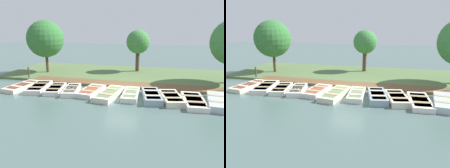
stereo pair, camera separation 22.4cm
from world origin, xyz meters
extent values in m
plane|color=#4C6660|center=(0.00, 0.00, 0.00)|extent=(80.00, 80.00, 0.00)
cube|color=#567042|center=(-5.00, 0.00, 0.10)|extent=(8.00, 24.00, 0.19)
cube|color=brown|center=(-1.32, 0.00, 0.10)|extent=(1.58, 16.16, 0.20)
cube|color=beige|center=(1.21, -7.57, 0.15)|extent=(3.17, 1.54, 0.30)
cube|color=#994C33|center=(1.21, -7.57, 0.29)|extent=(2.59, 1.22, 0.02)
cube|color=beige|center=(1.78, -7.63, 0.32)|extent=(0.43, 1.13, 0.03)
cube|color=beige|center=(0.63, -7.50, 0.32)|extent=(0.43, 1.13, 0.03)
cube|color=silver|center=(1.16, -6.14, 0.16)|extent=(3.19, 1.86, 0.32)
cube|color=#6B7F51|center=(1.16, -6.14, 0.30)|extent=(2.60, 1.48, 0.03)
cube|color=tan|center=(1.72, -6.02, 0.33)|extent=(0.54, 1.17, 0.03)
cube|color=tan|center=(0.61, -6.27, 0.33)|extent=(0.54, 1.17, 0.03)
cube|color=silver|center=(1.31, -4.70, 0.16)|extent=(2.79, 1.66, 0.32)
cube|color=beige|center=(1.31, -4.70, 0.31)|extent=(2.27, 1.32, 0.03)
cube|color=tan|center=(1.79, -4.59, 0.33)|extent=(0.48, 1.05, 0.03)
cube|color=tan|center=(0.83, -4.81, 0.33)|extent=(0.48, 1.05, 0.03)
cube|color=silver|center=(1.29, -3.42, 0.17)|extent=(2.83, 1.58, 0.34)
cube|color=#4C709E|center=(1.29, -3.42, 0.32)|extent=(2.31, 1.26, 0.03)
cube|color=tan|center=(1.78, -3.30, 0.35)|extent=(0.47, 0.95, 0.03)
cube|color=tan|center=(0.79, -3.54, 0.35)|extent=(0.47, 0.95, 0.03)
cube|color=silver|center=(1.18, -1.96, 0.17)|extent=(2.85, 1.51, 0.33)
cube|color=#994C33|center=(1.18, -1.96, 0.32)|extent=(2.33, 1.19, 0.03)
cube|color=tan|center=(1.70, -2.02, 0.35)|extent=(0.40, 1.12, 0.03)
cube|color=tan|center=(0.67, -1.90, 0.35)|extent=(0.40, 1.12, 0.03)
cube|color=beige|center=(1.51, -0.52, 0.17)|extent=(3.39, 1.58, 0.35)
cube|color=#6B7F51|center=(1.51, -0.52, 0.34)|extent=(2.78, 1.25, 0.03)
cube|color=tan|center=(2.13, -0.61, 0.36)|extent=(0.47, 1.09, 0.03)
cube|color=tan|center=(0.90, -0.44, 0.36)|extent=(0.47, 1.09, 0.03)
cube|color=silver|center=(1.27, 0.89, 0.17)|extent=(2.88, 1.17, 0.34)
cube|color=#6B7F51|center=(1.27, 0.89, 0.33)|extent=(2.36, 0.92, 0.03)
cube|color=beige|center=(1.80, 0.92, 0.35)|extent=(0.33, 0.95, 0.03)
cube|color=beige|center=(0.73, 0.87, 0.35)|extent=(0.33, 0.95, 0.03)
cube|color=#8C9EA8|center=(1.38, 2.29, 0.21)|extent=(3.09, 1.63, 0.42)
cube|color=#994C33|center=(1.38, 2.29, 0.40)|extent=(2.53, 1.29, 0.03)
cube|color=beige|center=(1.93, 2.40, 0.43)|extent=(0.48, 1.04, 0.03)
cube|color=beige|center=(0.83, 2.19, 0.43)|extent=(0.48, 1.04, 0.03)
cube|color=beige|center=(1.43, 3.55, 0.19)|extent=(2.98, 1.79, 0.38)
cube|color=#6B7F51|center=(1.43, 3.55, 0.36)|extent=(2.43, 1.42, 0.03)
cube|color=tan|center=(1.94, 3.67, 0.39)|extent=(0.52, 1.14, 0.03)
cube|color=tan|center=(0.91, 3.43, 0.39)|extent=(0.52, 1.14, 0.03)
cube|color=silver|center=(1.61, 4.90, 0.16)|extent=(3.21, 1.43, 0.31)
cube|color=teal|center=(1.61, 4.90, 0.30)|extent=(2.63, 1.13, 0.02)
cube|color=tan|center=(2.21, 4.94, 0.32)|extent=(0.39, 1.14, 0.03)
cube|color=tan|center=(1.02, 4.86, 0.32)|extent=(0.39, 1.14, 0.03)
cube|color=#B2BCC1|center=(1.46, 6.23, 0.20)|extent=(3.32, 1.39, 0.40)
cube|color=beige|center=(1.46, 6.23, 0.38)|extent=(2.72, 1.10, 0.03)
cube|color=tan|center=(2.07, 6.16, 0.41)|extent=(0.43, 0.97, 0.03)
cube|color=tan|center=(0.85, 6.30, 0.41)|extent=(0.43, 0.97, 0.03)
cylinder|color=#47382D|center=(-1.47, -8.78, 0.52)|extent=(0.12, 0.12, 1.04)
sphere|color=#47382D|center=(-1.47, -8.78, 1.06)|extent=(0.11, 0.11, 0.11)
cylinder|color=#4C3828|center=(-3.90, -8.30, 1.23)|extent=(0.27, 0.27, 2.46)
sphere|color=#337033|center=(-3.90, -8.30, 3.42)|extent=(3.51, 3.51, 3.51)
cylinder|color=#4C3828|center=(-6.50, 0.27, 1.24)|extent=(0.38, 0.38, 2.48)
sphere|color=#3D7F3D|center=(-6.50, 0.27, 3.11)|extent=(2.30, 2.30, 2.30)
camera|label=1|loc=(15.20, 3.09, 4.72)|focal=35.00mm
camera|label=2|loc=(15.14, 3.30, 4.72)|focal=35.00mm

